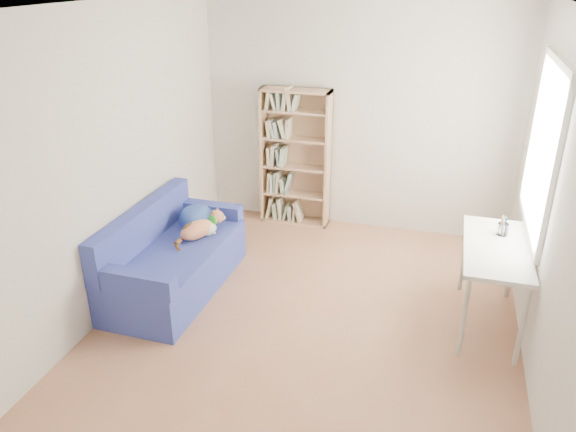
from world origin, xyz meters
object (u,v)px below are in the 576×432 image
object	(u,v)px
sofa	(173,258)
pen_cup	(503,228)
desk	(496,255)
bookshelf	(295,163)

from	to	relation	value
sofa	pen_cup	distance (m)	2.97
sofa	desk	distance (m)	2.88
sofa	desk	size ratio (longest dim) A/B	1.45
bookshelf	desk	bearing A→B (deg)	-36.57
bookshelf	pen_cup	size ratio (longest dim) A/B	9.17
desk	pen_cup	bearing A→B (deg)	78.47
sofa	pen_cup	bearing A→B (deg)	9.50
bookshelf	desk	distance (m)	2.67
sofa	bookshelf	xyz separation A→B (m)	(0.70, 1.78, 0.43)
desk	pen_cup	xyz separation A→B (m)	(0.05, 0.24, 0.14)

